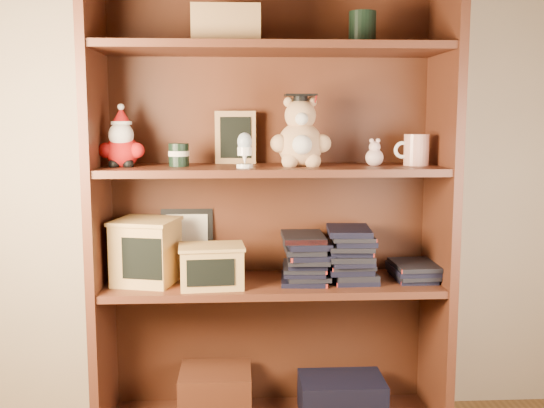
{
  "coord_description": "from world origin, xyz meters",
  "views": [
    {
      "loc": [
        0.01,
        -0.84,
        1.12
      ],
      "look_at": [
        0.12,
        1.3,
        0.82
      ],
      "focal_mm": 42.0,
      "sensor_mm": 36.0,
      "label": 1
    }
  ],
  "objects": [
    {
      "name": "santa_plush",
      "position": [
        -0.38,
        1.3,
        1.03
      ],
      "size": [
        0.15,
        0.11,
        0.22
      ],
      "color": "#A50F0F",
      "rests_on": "shelf_upper"
    },
    {
      "name": "teachers_tin",
      "position": [
        -0.19,
        1.3,
        0.99
      ],
      "size": [
        0.07,
        0.07,
        0.08
      ],
      "color": "black",
      "rests_on": "shelf_upper"
    },
    {
      "name": "chalkboard_plaque",
      "position": [
        -0.0,
        1.42,
        1.04
      ],
      "size": [
        0.15,
        0.08,
        0.19
      ],
      "color": "#9E7547",
      "rests_on": "shelf_upper"
    },
    {
      "name": "shelf_upper",
      "position": [
        0.12,
        1.3,
        0.94
      ],
      "size": [
        1.14,
        0.33,
        0.02
      ],
      "color": "#512617",
      "rests_on": "ground"
    },
    {
      "name": "book_stack_left",
      "position": [
        0.24,
        1.3,
        0.63
      ],
      "size": [
        0.14,
        0.2,
        0.16
      ],
      "color": "black",
      "rests_on": "shelf_lower"
    },
    {
      "name": "teacher_mug",
      "position": [
        0.61,
        1.31,
        1.0
      ],
      "size": [
        0.12,
        0.09,
        0.11
      ],
      "color": "silver",
      "rests_on": "shelf_upper"
    },
    {
      "name": "certificate_frame",
      "position": [
        -0.18,
        1.44,
        0.67
      ],
      "size": [
        0.19,
        0.05,
        0.23
      ],
      "color": "black",
      "rests_on": "shelf_lower"
    },
    {
      "name": "book_stack_right",
      "position": [
        0.62,
        1.3,
        0.58
      ],
      "size": [
        0.14,
        0.2,
        0.06
      ],
      "color": "black",
      "rests_on": "shelf_lower"
    },
    {
      "name": "grad_teddy_bear",
      "position": [
        0.22,
        1.3,
        1.04
      ],
      "size": [
        0.2,
        0.18,
        0.25
      ],
      "color": "tan",
      "rests_on": "shelf_upper"
    },
    {
      "name": "treats_box",
      "position": [
        -0.31,
        1.3,
        0.66
      ],
      "size": [
        0.25,
        0.25,
        0.22
      ],
      "color": "tan",
      "rests_on": "shelf_lower"
    },
    {
      "name": "egg_cup",
      "position": [
        0.03,
        1.23,
        1.01
      ],
      "size": [
        0.05,
        0.05,
        0.12
      ],
      "color": "white",
      "rests_on": "shelf_upper"
    },
    {
      "name": "bookcase",
      "position": [
        0.12,
        1.36,
        0.78
      ],
      "size": [
        1.2,
        0.35,
        1.6
      ],
      "color": "#512617",
      "rests_on": "ground"
    },
    {
      "name": "pink_figurine",
      "position": [
        0.47,
        1.31,
        0.99
      ],
      "size": [
        0.06,
        0.06,
        0.1
      ],
      "color": "beige",
      "rests_on": "shelf_upper"
    },
    {
      "name": "pencils_box",
      "position": [
        -0.09,
        1.24,
        0.62
      ],
      "size": [
        0.23,
        0.17,
        0.14
      ],
      "color": "tan",
      "rests_on": "shelf_lower"
    },
    {
      "name": "shelf_lower",
      "position": [
        0.12,
        1.3,
        0.54
      ],
      "size": [
        1.14,
        0.33,
        0.02
      ],
      "color": "#512617",
      "rests_on": "ground"
    },
    {
      "name": "book_stack_mid",
      "position": [
        0.39,
        1.3,
        0.64
      ],
      "size": [
        0.14,
        0.2,
        0.18
      ],
      "color": "black",
      "rests_on": "shelf_lower"
    }
  ]
}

